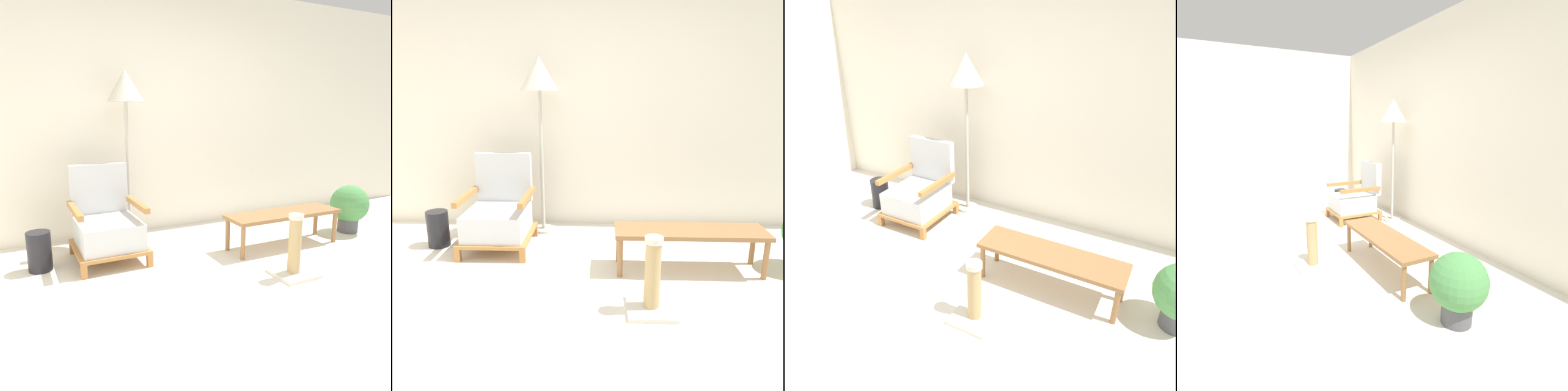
% 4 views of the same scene
% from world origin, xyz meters
% --- Properties ---
extents(ground_plane, '(14.00, 14.00, 0.00)m').
position_xyz_m(ground_plane, '(0.00, 0.00, 0.00)').
color(ground_plane, silver).
extents(wall_back, '(8.00, 0.06, 2.70)m').
position_xyz_m(wall_back, '(0.00, 2.19, 1.35)').
color(wall_back, silver).
rests_on(wall_back, ground_plane).
extents(armchair, '(0.62, 0.68, 0.86)m').
position_xyz_m(armchair, '(-0.98, 1.47, 0.32)').
color(armchair, '#B2753D').
rests_on(armchair, ground_plane).
extents(floor_lamp, '(0.37, 0.37, 1.76)m').
position_xyz_m(floor_lamp, '(-0.63, 1.92, 1.51)').
color(floor_lamp, '#B7B2A8').
rests_on(floor_lamp, ground_plane).
extents(coffee_table, '(1.22, 0.36, 0.36)m').
position_xyz_m(coffee_table, '(0.71, 1.03, 0.32)').
color(coffee_table, olive).
rests_on(coffee_table, ground_plane).
extents(vase, '(0.20, 0.20, 0.34)m').
position_xyz_m(vase, '(-1.57, 1.46, 0.17)').
color(vase, black).
rests_on(vase, ground_plane).
extents(potted_plant, '(0.42, 0.42, 0.54)m').
position_xyz_m(potted_plant, '(1.69, 1.09, 0.30)').
color(potted_plant, '#4C4C51').
rests_on(potted_plant, ground_plane).
extents(scratching_post, '(0.33, 0.33, 0.53)m').
position_xyz_m(scratching_post, '(0.33, 0.41, 0.19)').
color(scratching_post, beige).
rests_on(scratching_post, ground_plane).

